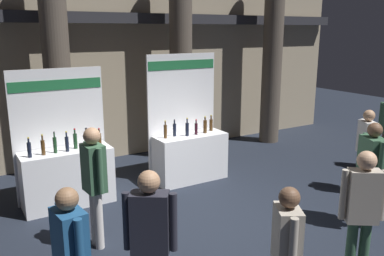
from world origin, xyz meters
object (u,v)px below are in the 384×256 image
(visitor_2, at_px, (362,208))
(visitor_9, at_px, (71,253))
(exhibitor_booth_0, at_px, (67,171))
(visitor_1, at_px, (371,165))
(visitor_8, at_px, (94,177))
(visitor_5, at_px, (150,235))
(visitor_4, at_px, (286,248))
(visitor_6, at_px, (366,145))
(exhibitor_booth_1, at_px, (189,150))

(visitor_2, relative_size, visitor_9, 1.04)
(exhibitor_booth_0, relative_size, visitor_2, 1.41)
(visitor_1, bearing_deg, visitor_8, 94.41)
(exhibitor_booth_0, relative_size, visitor_9, 1.46)
(visitor_5, bearing_deg, visitor_4, -1.43)
(visitor_5, distance_m, visitor_6, 5.17)
(exhibitor_booth_1, bearing_deg, visitor_9, -134.58)
(visitor_4, relative_size, visitor_8, 0.89)
(exhibitor_booth_0, relative_size, visitor_1, 1.43)
(exhibitor_booth_1, bearing_deg, visitor_1, -67.36)
(visitor_8, xyz_separation_m, visitor_9, (-0.77, -1.68, -0.08))
(visitor_9, bearing_deg, visitor_6, -86.86)
(visitor_1, bearing_deg, exhibitor_booth_0, 76.25)
(exhibitor_booth_1, relative_size, visitor_1, 1.53)
(visitor_9, bearing_deg, visitor_2, -111.02)
(visitor_2, height_order, visitor_4, visitor_2)
(visitor_2, bearing_deg, visitor_4, -140.26)
(exhibitor_booth_0, distance_m, visitor_2, 4.85)
(exhibitor_booth_1, bearing_deg, visitor_4, -108.21)
(visitor_5, distance_m, visitor_8, 1.82)
(exhibitor_booth_1, height_order, visitor_8, exhibitor_booth_1)
(exhibitor_booth_0, bearing_deg, exhibitor_booth_1, -0.91)
(visitor_2, height_order, visitor_8, visitor_8)
(exhibitor_booth_1, height_order, visitor_5, exhibitor_booth_1)
(visitor_1, bearing_deg, exhibitor_booth_1, 49.37)
(visitor_2, bearing_deg, visitor_5, -161.01)
(visitor_4, xyz_separation_m, visitor_6, (3.92, 1.96, 0.02))
(visitor_1, height_order, visitor_8, visitor_8)
(visitor_4, bearing_deg, visitor_8, -127.01)
(visitor_6, height_order, visitor_8, visitor_8)
(visitor_5, bearing_deg, visitor_8, 123.85)
(exhibitor_booth_1, height_order, visitor_6, exhibitor_booth_1)
(visitor_5, bearing_deg, visitor_1, 37.50)
(visitor_1, bearing_deg, visitor_9, 117.83)
(exhibitor_booth_0, height_order, exhibitor_booth_1, exhibitor_booth_1)
(visitor_5, relative_size, visitor_8, 0.97)
(visitor_2, relative_size, visitor_5, 0.99)
(visitor_8, bearing_deg, visitor_9, 150.02)
(visitor_4, xyz_separation_m, visitor_8, (-1.11, 2.62, 0.13))
(visitor_4, xyz_separation_m, visitor_5, (-1.11, 0.79, 0.09))
(visitor_2, distance_m, visitor_9, 3.31)
(exhibitor_booth_0, height_order, visitor_1, exhibitor_booth_0)
(exhibitor_booth_0, distance_m, visitor_9, 3.48)
(visitor_8, distance_m, visitor_9, 1.85)
(visitor_1, distance_m, visitor_9, 4.64)
(visitor_1, height_order, visitor_4, visitor_1)
(exhibitor_booth_1, xyz_separation_m, visitor_2, (-0.08, -4.14, 0.38))
(visitor_9, bearing_deg, visitor_5, -107.68)
(exhibitor_booth_1, xyz_separation_m, visitor_9, (-3.28, -3.33, 0.36))
(exhibitor_booth_1, bearing_deg, exhibitor_booth_0, 179.09)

